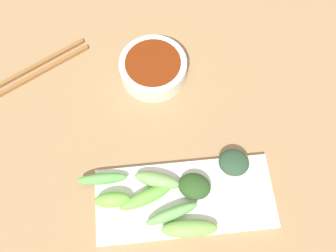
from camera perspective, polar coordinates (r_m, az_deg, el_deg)
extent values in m
cube|color=#9B7951|center=(0.72, -0.68, -2.51)|extent=(2.10, 2.10, 0.02)
cylinder|color=silver|center=(0.76, -2.36, 9.13)|extent=(0.14, 0.14, 0.04)
cylinder|color=maroon|center=(0.75, -2.38, 9.48)|extent=(0.11, 0.11, 0.03)
cube|color=silver|center=(0.67, 2.68, -11.46)|extent=(0.14, 0.32, 0.01)
ellipsoid|color=#76A74D|center=(0.64, 3.42, -15.95)|extent=(0.04, 0.10, 0.02)
ellipsoid|color=#27491D|center=(0.65, 4.23, -9.51)|extent=(0.06, 0.07, 0.03)
ellipsoid|color=#6AB259|center=(0.64, 0.81, -13.74)|extent=(0.05, 0.10, 0.03)
ellipsoid|color=#28452D|center=(0.68, 10.43, -5.73)|extent=(0.06, 0.07, 0.02)
ellipsoid|color=#76A65A|center=(0.66, -1.71, -8.56)|extent=(0.05, 0.09, 0.03)
ellipsoid|color=#5CB44E|center=(0.67, -10.40, -8.24)|extent=(0.02, 0.09, 0.02)
ellipsoid|color=#68B242|center=(0.65, -3.55, -11.22)|extent=(0.06, 0.10, 0.02)
ellipsoid|color=#71B942|center=(0.65, -8.82, -11.50)|extent=(0.03, 0.06, 0.03)
cube|color=#8F5D30|center=(0.83, -20.20, 8.96)|extent=(0.12, 0.21, 0.01)
cube|color=#8F5D30|center=(0.82, -19.60, 8.02)|extent=(0.12, 0.21, 0.01)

